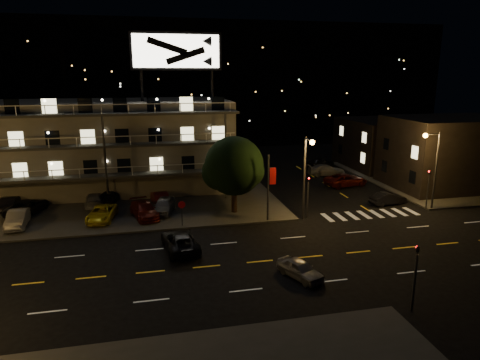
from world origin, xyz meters
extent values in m
plane|color=black|center=(0.00, 0.00, 0.00)|extent=(140.00, 140.00, 0.00)
cube|color=#373734|center=(-14.00, 20.00, 0.07)|extent=(44.00, 24.00, 0.15)
cube|color=#373734|center=(30.00, 20.00, 0.07)|extent=(16.00, 24.00, 0.15)
cube|color=gray|center=(-10.00, 24.00, 5.00)|extent=(28.00, 12.00, 10.00)
cube|color=gray|center=(-10.00, 24.00, 10.25)|extent=(28.00, 12.00, 0.50)
cube|color=#373734|center=(-10.00, 17.10, 3.15)|extent=(28.00, 1.80, 0.25)
cube|color=#373734|center=(-10.00, 17.10, 6.35)|extent=(28.00, 1.80, 0.25)
cube|color=#373734|center=(-10.00, 17.10, 9.55)|extent=(28.00, 1.80, 0.25)
cylinder|color=black|center=(-6.00, 22.00, 12.25)|extent=(0.36, 0.36, 3.50)
cylinder|color=black|center=(2.00, 22.00, 12.25)|extent=(0.36, 0.36, 3.50)
cube|color=black|center=(-2.00, 22.00, 16.00)|extent=(10.20, 0.50, 4.20)
cube|color=#EFE6CB|center=(-2.00, 21.70, 16.00)|extent=(9.60, 0.06, 3.60)
cube|color=black|center=(30.00, 16.00, 4.25)|extent=(14.00, 10.00, 8.50)
cube|color=black|center=(30.00, 28.00, 3.50)|extent=(14.00, 12.00, 7.00)
cube|color=black|center=(0.00, 70.00, 12.00)|extent=(120.00, 20.00, 24.00)
cylinder|color=#2D2D30|center=(8.50, 8.30, 4.00)|extent=(0.20, 0.20, 8.00)
cylinder|color=#2D2D30|center=(8.50, 7.50, 7.80)|extent=(0.12, 1.80, 0.12)
sphere|color=#FFAB3F|center=(8.50, 6.70, 7.70)|extent=(0.44, 0.44, 0.44)
cylinder|color=#2D2D30|center=(22.50, 8.30, 4.00)|extent=(0.20, 0.20, 8.00)
cylinder|color=#2D2D30|center=(21.70, 8.30, 7.80)|extent=(1.80, 0.12, 0.12)
sphere|color=#FFAB3F|center=(20.90, 8.30, 7.70)|extent=(0.44, 0.44, 0.44)
cylinder|color=#2D2D30|center=(9.00, 8.50, 1.80)|extent=(0.14, 0.14, 3.60)
imported|color=black|center=(9.00, 8.50, 4.10)|extent=(0.20, 0.16, 1.00)
sphere|color=#FF0C0C|center=(9.00, 8.38, 4.00)|extent=(0.14, 0.14, 0.14)
cylinder|color=#2D2D30|center=(9.00, -8.50, 1.80)|extent=(0.14, 0.14, 3.60)
imported|color=black|center=(9.00, -8.50, 4.10)|extent=(0.20, 0.16, 1.00)
sphere|color=#FF0C0C|center=(9.00, -8.38, 4.00)|extent=(0.14, 0.14, 0.14)
cylinder|color=#2D2D30|center=(22.00, 8.50, 1.80)|extent=(0.14, 0.14, 3.60)
imported|color=black|center=(22.00, 8.50, 4.10)|extent=(0.16, 0.20, 1.00)
sphere|color=#FF0C0C|center=(21.88, 8.50, 4.00)|extent=(0.14, 0.14, 0.14)
cylinder|color=#2D2D30|center=(5.00, 8.40, 3.20)|extent=(0.16, 0.16, 6.40)
cube|color=#A30B14|center=(5.45, 8.40, 4.40)|extent=(0.60, 0.04, 1.60)
cylinder|color=#2D2D30|center=(-3.00, 8.60, 1.10)|extent=(0.08, 0.08, 2.20)
cylinder|color=#A30B14|center=(-3.00, 8.55, 2.15)|extent=(0.91, 0.04, 0.91)
cylinder|color=black|center=(2.42, 11.47, 1.49)|extent=(0.56, 0.56, 2.68)
sphere|color=black|center=(2.42, 11.47, 4.84)|extent=(5.81, 5.81, 5.81)
sphere|color=black|center=(1.08, 11.92, 4.17)|extent=(3.58, 3.58, 3.58)
sphere|color=black|center=(3.65, 11.02, 4.40)|extent=(3.35, 3.35, 3.35)
imported|color=gray|center=(-17.53, 11.56, 0.88)|extent=(1.86, 4.53, 1.46)
imported|color=yellow|center=(-10.27, 11.76, 0.81)|extent=(2.92, 5.04, 1.32)
imported|color=#55120C|center=(-6.35, 11.73, 0.87)|extent=(3.16, 5.28, 1.43)
imported|color=gray|center=(-4.43, 12.75, 0.90)|extent=(2.82, 4.73, 1.51)
imported|color=black|center=(-19.59, 17.16, 0.84)|extent=(1.50, 4.20, 1.38)
imported|color=black|center=(-17.62, 15.38, 0.87)|extent=(3.68, 5.63, 1.44)
imported|color=gray|center=(-11.42, 16.59, 0.81)|extent=(2.22, 4.71, 1.33)
imported|color=black|center=(-10.01, 17.06, 0.86)|extent=(2.57, 4.44, 1.42)
imported|color=#55120C|center=(-4.73, 15.66, 0.85)|extent=(1.98, 4.38, 1.39)
imported|color=black|center=(19.01, 10.80, 0.65)|extent=(4.08, 1.83, 1.30)
imported|color=#55120C|center=(18.12, 18.93, 0.76)|extent=(5.88, 3.53, 1.53)
imported|color=gray|center=(18.01, 24.64, 0.74)|extent=(5.27, 2.54, 1.48)
imported|color=black|center=(19.23, 29.58, 0.75)|extent=(4.74, 3.22, 1.50)
imported|color=gray|center=(4.04, -3.06, 0.63)|extent=(2.81, 3.95, 1.25)
imported|color=black|center=(-3.60, 3.49, 0.73)|extent=(3.01, 5.47, 1.45)
camera|label=1|loc=(-5.76, -28.38, 13.69)|focal=32.00mm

